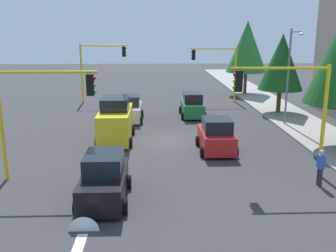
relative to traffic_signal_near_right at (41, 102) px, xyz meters
The scene contains 16 objects.
ground_plane 9.02m from the traffic_signal_near_right, 136.87° to the left, with size 120.00×120.00×0.00m, color #353538.
sidewalk_kerb 19.85m from the traffic_signal_near_right, 124.31° to the left, with size 80.00×4.00×0.15m, color gray.
lane_arrow_near 7.14m from the traffic_signal_near_right, 25.43° to the left, with size 2.40×1.10×1.10m.
traffic_signal_near_right is the anchor object (origin of this frame).
traffic_signal_near_left 11.27m from the traffic_signal_near_right, 90.00° to the left, with size 0.36×4.59×5.34m.
traffic_signal_far_right 20.00m from the traffic_signal_near_right, behind, with size 0.36×4.59×5.65m.
traffic_signal_far_left 22.95m from the traffic_signal_near_right, 150.61° to the left, with size 0.36×4.59×5.33m.
street_lamp_curbside 17.68m from the traffic_signal_near_right, 122.96° to the left, with size 2.15×0.28×7.00m.
tree_roadside_mid 20.99m from the traffic_signal_near_right, 131.87° to the left, with size 3.66×3.66×6.66m.
tree_roadside_far 28.41m from the traffic_signal_near_right, 147.79° to the left, with size 4.33×4.33×7.93m.
delivery_van_yellow 7.38m from the traffic_signal_near_right, 157.51° to the left, with size 4.80×2.22×2.77m.
car_black 4.81m from the traffic_signal_near_right, 51.31° to the left, with size 3.95×2.04×1.98m.
car_green 15.97m from the traffic_signal_near_right, 148.36° to the left, with size 4.08×1.97×1.98m.
car_red 9.99m from the traffic_signal_near_right, 114.56° to the left, with size 3.60×2.10×1.98m.
car_silver 12.78m from the traffic_signal_near_right, 165.08° to the left, with size 4.00×2.06×1.98m.
pedestrian_crossing 12.96m from the traffic_signal_near_right, 84.16° to the left, with size 0.40×0.24×1.70m.
Camera 1 is at (23.09, -0.49, 6.82)m, focal length 40.52 mm.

